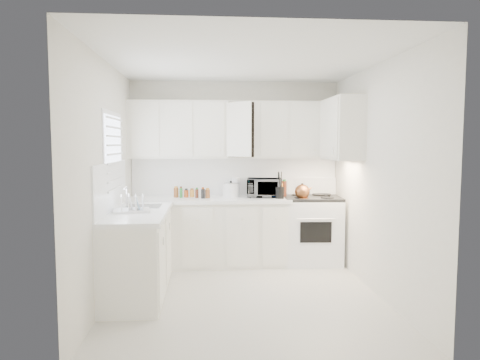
{
  "coord_description": "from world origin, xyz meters",
  "views": [
    {
      "loc": [
        -0.42,
        -4.72,
        1.71
      ],
      "look_at": [
        0.0,
        0.7,
        1.25
      ],
      "focal_mm": 32.4,
      "sensor_mm": 36.0,
      "label": 1
    }
  ],
  "objects": [
    {
      "name": "paper_towel",
      "position": [
        0.0,
        1.49,
        1.08
      ],
      "size": [
        0.12,
        0.12,
        0.27
      ],
      "primitive_type": "cylinder",
      "color": "white",
      "rests_on": "countertop_back"
    },
    {
      "name": "upper_cabinets_right",
      "position": [
        1.33,
        0.82,
        1.5
      ],
      "size": [
        0.33,
        0.9,
        0.8
      ],
      "primitive_type": null,
      "color": "white",
      "rests_on": "wall_right"
    },
    {
      "name": "sauce_right_0",
      "position": [
        0.58,
        1.46,
        1.05
      ],
      "size": [
        0.06,
        0.06,
        0.19
      ],
      "primitive_type": "cylinder",
      "color": "#A44215",
      "rests_on": "countertop_back"
    },
    {
      "name": "spice_left_6",
      "position": [
        -0.4,
        1.42,
        1.02
      ],
      "size": [
        0.06,
        0.06,
        0.13
      ],
      "primitive_type": "cylinder",
      "color": "brown",
      "rests_on": "countertop_back"
    },
    {
      "name": "tea_kettle",
      "position": [
        0.9,
        1.13,
        1.06
      ],
      "size": [
        0.28,
        0.24,
        0.24
      ],
      "primitive_type": null,
      "rotation": [
        0.0,
        0.0,
        -0.1
      ],
      "color": "#9F562B",
      "rests_on": "stove"
    },
    {
      "name": "dish_rack",
      "position": [
        -1.26,
        0.13,
        1.06
      ],
      "size": [
        0.44,
        0.36,
        0.21
      ],
      "primitive_type": null,
      "rotation": [
        0.0,
        0.0,
        0.18
      ],
      "color": "white",
      "rests_on": "countertop_left"
    },
    {
      "name": "countertop_back",
      "position": [
        -0.39,
        1.29,
        0.93
      ],
      "size": [
        2.24,
        0.64,
        0.05
      ],
      "primitive_type": "cube",
      "color": "white",
      "rests_on": "lower_cabinets_back"
    },
    {
      "name": "sauce_right_1",
      "position": [
        0.64,
        1.4,
        1.05
      ],
      "size": [
        0.06,
        0.06,
        0.19
      ],
      "primitive_type": "cylinder",
      "color": "gold",
      "rests_on": "countertop_back"
    },
    {
      "name": "frying_pan",
      "position": [
        1.26,
        1.45,
        0.97
      ],
      "size": [
        0.32,
        0.49,
        0.04
      ],
      "primitive_type": null,
      "rotation": [
        0.0,
        0.0,
        0.09
      ],
      "color": "black",
      "rests_on": "stove"
    },
    {
      "name": "wall_back",
      "position": [
        0.0,
        1.6,
        1.3
      ],
      "size": [
        3.0,
        0.0,
        3.0
      ],
      "primitive_type": "plane",
      "rotation": [
        1.57,
        0.0,
        0.0
      ],
      "color": "silver",
      "rests_on": "ground"
    },
    {
      "name": "lower_cabinets_left",
      "position": [
        -1.2,
        0.2,
        0.45
      ],
      "size": [
        0.6,
        1.6,
        0.9
      ],
      "primitive_type": null,
      "color": "white",
      "rests_on": "floor"
    },
    {
      "name": "stove",
      "position": [
        1.08,
        1.29,
        0.61
      ],
      "size": [
        0.84,
        0.71,
        1.22
      ],
      "primitive_type": null,
      "rotation": [
        0.0,
        0.0,
        -0.08
      ],
      "color": "white",
      "rests_on": "floor"
    },
    {
      "name": "floor",
      "position": [
        0.0,
        0.0,
        0.0
      ],
      "size": [
        3.2,
        3.2,
        0.0
      ],
      "primitive_type": "plane",
      "color": "silver",
      "rests_on": "ground"
    },
    {
      "name": "rice_cooker",
      "position": [
        -0.08,
        1.38,
        1.07
      ],
      "size": [
        0.25,
        0.25,
        0.23
      ],
      "primitive_type": null,
      "rotation": [
        0.0,
        0.0,
        -0.08
      ],
      "color": "white",
      "rests_on": "countertop_back"
    },
    {
      "name": "countertop_left",
      "position": [
        -1.19,
        0.2,
        0.93
      ],
      "size": [
        0.64,
        1.62,
        0.05
      ],
      "primitive_type": "cube",
      "color": "white",
      "rests_on": "lower_cabinets_left"
    },
    {
      "name": "upper_cabinets_back",
      "position": [
        0.0,
        1.44,
        1.5
      ],
      "size": [
        3.0,
        0.33,
        0.8
      ],
      "primitive_type": null,
      "color": "white",
      "rests_on": "wall_back"
    },
    {
      "name": "spice_left_4",
      "position": [
        -0.55,
        1.42,
        1.02
      ],
      "size": [
        0.06,
        0.06,
        0.13
      ],
      "primitive_type": "cylinder",
      "color": "#5E2C1B",
      "rests_on": "countertop_back"
    },
    {
      "name": "wall_front",
      "position": [
        0.0,
        -1.6,
        1.3
      ],
      "size": [
        3.0,
        0.0,
        3.0
      ],
      "primitive_type": "plane",
      "rotation": [
        -1.57,
        0.0,
        0.0
      ],
      "color": "silver",
      "rests_on": "ground"
    },
    {
      "name": "spice_left_3",
      "position": [
        -0.62,
        1.33,
        1.02
      ],
      "size": [
        0.06,
        0.06,
        0.13
      ],
      "primitive_type": "cylinder",
      "color": "gold",
      "rests_on": "countertop_back"
    },
    {
      "name": "sink",
      "position": [
        -1.19,
        0.55,
        1.07
      ],
      "size": [
        0.42,
        0.38,
        0.3
      ],
      "primitive_type": null,
      "color": "gray",
      "rests_on": "countertop_left"
    },
    {
      "name": "wall_right",
      "position": [
        1.5,
        0.0,
        1.3
      ],
      "size": [
        0.0,
        3.2,
        3.2
      ],
      "primitive_type": "plane",
      "rotation": [
        1.57,
        0.0,
        -1.57
      ],
      "color": "silver",
      "rests_on": "ground"
    },
    {
      "name": "spice_left_0",
      "position": [
        -0.85,
        1.42,
        1.02
      ],
      "size": [
        0.06,
        0.06,
        0.13
      ],
      "primitive_type": "cylinder",
      "color": "brown",
      "rests_on": "countertop_back"
    },
    {
      "name": "ceiling",
      "position": [
        0.0,
        0.0,
        2.6
      ],
      "size": [
        3.2,
        3.2,
        0.0
      ],
      "primitive_type": "plane",
      "rotation": [
        3.14,
        0.0,
        0.0
      ],
      "color": "white",
      "rests_on": "ground"
    },
    {
      "name": "microwave",
      "position": [
        0.39,
        1.34,
        1.11
      ],
      "size": [
        0.51,
        0.33,
        0.32
      ],
      "primitive_type": "imported",
      "rotation": [
        0.0,
        0.0,
        -0.14
      ],
      "color": "gray",
      "rests_on": "countertop_back"
    },
    {
      "name": "spice_left_1",
      "position": [
        -0.78,
        1.33,
        1.02
      ],
      "size": [
        0.06,
        0.06,
        0.13
      ],
      "primitive_type": "cylinder",
      "color": "#297B30",
      "rests_on": "countertop_back"
    },
    {
      "name": "backsplash_back",
      "position": [
        0.0,
        1.59,
        1.23
      ],
      "size": [
        2.98,
        0.02,
        0.55
      ],
      "primitive_type": "cube",
      "color": "white",
      "rests_on": "wall_back"
    },
    {
      "name": "sauce_right_2",
      "position": [
        0.69,
        1.46,
        1.05
      ],
      "size": [
        0.06,
        0.06,
        0.19
      ],
      "primitive_type": "cylinder",
      "color": "#5E2C1B",
      "rests_on": "countertop_back"
    },
    {
      "name": "lower_cabinets_back",
      "position": [
        -0.39,
        1.3,
        0.45
      ],
      "size": [
        2.22,
        0.6,
        0.9
      ],
      "primitive_type": null,
      "color": "white",
      "rests_on": "floor"
    },
    {
      "name": "spice_left_5",
      "position": [
        -0.47,
        1.33,
        1.02
      ],
      "size": [
        0.06,
        0.06,
        0.13
      ],
      "primitive_type": "cylinder",
      "color": "black",
      "rests_on": "countertop_back"
    },
    {
      "name": "backsplash_left",
      "position": [
        -1.49,
        0.2,
        1.23
      ],
      "size": [
        0.02,
        1.6,
        0.55
      ],
      "primitive_type": "cube",
      "color": "white",
      "rests_on": "wall_left"
    },
    {
      "name": "window_blinds",
      "position": [
        -1.48,
        0.35,
        1.55
      ],
      "size": [
        0.06,
        0.96,
        1.06
      ],
      "primitive_type": null,
      "color": "white",
      "rests_on": "wall_left"
    },
    {
      "name": "wall_left",
      "position": [
        -1.5,
        0.0,
        1.3
      ],
      "size": [
        0.0,
        3.2,
        3.2
      ],
      "primitive_type": "plane",
      "rotation": [
        1.57,
        0.0,
        1.57
      ],
      "color": "silver",
      "rests_on": "ground"
    },
    {
      "name": "utensil_crock",
      "position": [
        0.59,
        1.16,
        1.14
      ],
      "size": [
        0.16,
        0.16,
        0.39
      ],
      "primitive_type": null,
      "rotation": [
        0.0,
        0.0,
        0.27
      ],
      "color": "black",
      "rests_on": "countertop_back"
    },
    {
      "name": "spice_left_2",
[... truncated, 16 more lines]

